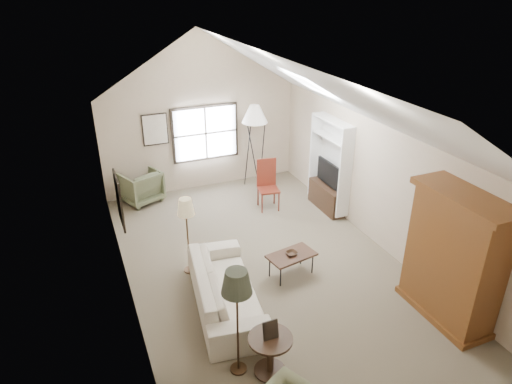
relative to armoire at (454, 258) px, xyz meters
name	(u,v)px	position (x,y,z in m)	size (l,w,h in m)	color
room_shell	(265,102)	(-2.18, 2.40, 2.11)	(5.01, 8.01, 4.00)	#736752
window	(205,133)	(-2.08, 6.36, 0.35)	(1.72, 0.08, 1.42)	black
skylight	(309,83)	(-0.88, 3.30, 2.12)	(0.80, 1.20, 0.52)	white
wall_art	(139,162)	(-4.06, 4.34, 0.63)	(1.97, 3.71, 0.88)	black
armoire	(454,258)	(0.00, 0.00, 0.00)	(0.60, 1.50, 2.20)	brown
tv_alcove	(330,164)	(0.16, 4.00, 0.05)	(0.32, 1.30, 2.10)	white
media_console	(327,197)	(0.14, 4.00, -0.80)	(0.34, 1.18, 0.60)	#382316
tv_panel	(328,173)	(0.14, 4.00, -0.18)	(0.05, 0.90, 0.55)	black
sofa	(225,288)	(-3.24, 1.59, -0.74)	(2.48, 0.97, 0.73)	silver
armchair_far	(141,186)	(-3.86, 6.10, -0.70)	(0.85, 0.88, 0.80)	#545C40
coffee_table	(291,265)	(-1.83, 1.94, -0.88)	(0.87, 0.49, 0.45)	#3B2218
bowl	(292,253)	(-1.83, 1.94, -0.63)	(0.21, 0.21, 0.05)	#3A2218
side_table	(270,355)	(-3.14, -0.01, -0.79)	(0.62, 0.62, 0.62)	#341F15
side_chair	(268,185)	(-1.13, 4.55, -0.50)	(0.47, 0.47, 1.20)	maroon
tripod_lamp	(255,146)	(-0.93, 5.89, 0.01)	(0.64, 0.64, 2.21)	silver
dark_lamp	(237,322)	(-3.54, 0.19, -0.23)	(0.41, 0.41, 1.73)	#25281C
tan_lamp	(188,235)	(-3.54, 2.79, -0.32)	(0.31, 0.31, 1.56)	tan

